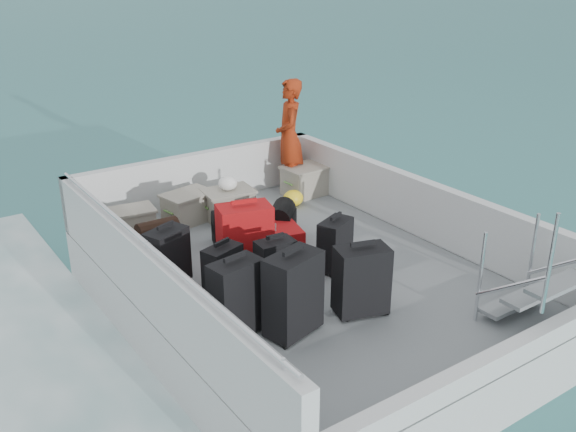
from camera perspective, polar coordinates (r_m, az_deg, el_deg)
name	(u,v)px	position (r m, az deg, el deg)	size (l,w,h in m)	color
ground	(300,317)	(7.33, 1.09, -8.97)	(160.00, 160.00, 0.00)	#1B5C5F
ferry_hull	(300,294)	(7.18, 1.11, -6.92)	(3.60, 5.00, 0.60)	silver
deck	(301,269)	(7.03, 1.13, -4.72)	(3.30, 4.70, 0.02)	slate
deck_fittings	(345,240)	(6.83, 5.09, -2.10)	(3.60, 5.00, 0.90)	silver
suitcase_0	(236,298)	(5.73, -4.61, -7.32)	(0.47, 0.26, 0.72)	black
suitcase_1	(223,274)	(6.31, -5.80, -5.14)	(0.38, 0.22, 0.58)	black
suitcase_2	(168,258)	(6.67, -10.64, -3.67)	(0.43, 0.26, 0.62)	black
suitcase_3	(293,295)	(5.70, 0.47, -7.04)	(0.52, 0.30, 0.78)	black
suitcase_4	(275,267)	(6.42, -1.13, -4.54)	(0.38, 0.23, 0.57)	black
suitcase_5	(245,239)	(6.80, -3.84, -2.10)	(0.56, 0.33, 0.76)	#AD0D15
suitcase_6	(361,281)	(6.07, 6.54, -5.79)	(0.49, 0.29, 0.68)	black
suitcase_7	(335,245)	(6.90, 4.20, -2.60)	(0.41, 0.23, 0.57)	black
suitcase_8	(269,241)	(7.34, -1.68, -2.21)	(0.47, 0.71, 0.28)	#AD0D15
duffel_0	(159,241)	(7.42, -11.41, -2.23)	(0.46, 0.30, 0.32)	black
duffel_1	(234,230)	(7.60, -4.83, -1.24)	(0.50, 0.30, 0.32)	black
duffel_2	(282,223)	(7.76, -0.56, -0.62)	(0.45, 0.30, 0.32)	black
crate_0	(132,223)	(7.98, -13.73, -0.64)	(0.52, 0.36, 0.32)	gray
crate_1	(189,208)	(8.26, -8.82, 0.69)	(0.59, 0.40, 0.35)	gray
crate_2	(229,205)	(8.29, -5.31, 0.97)	(0.60, 0.41, 0.36)	gray
crate_3	(307,181)	(9.10, 1.72, 3.12)	(0.64, 0.44, 0.39)	gray
yellow_bag	(293,198)	(8.69, 0.47, 1.60)	(0.28, 0.26, 0.22)	yellow
white_bag	(228,185)	(8.20, -5.37, 2.73)	(0.24, 0.24, 0.18)	white
passenger	(289,137)	(9.04, 0.11, 7.06)	(0.59, 0.38, 1.61)	red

